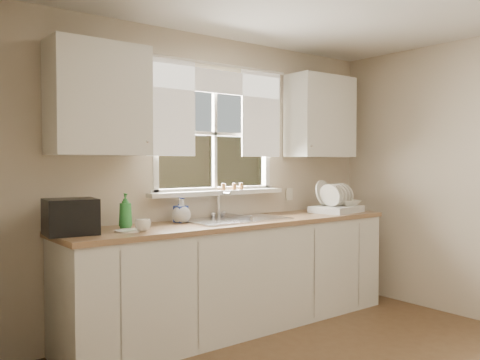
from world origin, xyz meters
TOP-DOWN VIEW (x-y plane):
  - room_walls at (0.00, -0.07)m, footprint 3.62×4.02m
  - window at (0.00, 2.00)m, footprint 1.38×0.16m
  - curtains at (0.00, 1.95)m, footprint 1.50×0.03m
  - base_cabinets at (0.00, 1.68)m, footprint 3.00×0.62m
  - countertop at (0.00, 1.68)m, footprint 3.04×0.65m
  - upper_cabinet_left at (-1.15, 1.82)m, footprint 0.70×0.33m
  - upper_cabinet_right at (1.15, 1.82)m, footprint 0.70×0.33m
  - wall_outlet at (0.88, 1.99)m, footprint 0.08×0.01m
  - sill_jars at (0.15, 1.94)m, footprint 0.24×0.04m
  - backyard at (0.58, 8.42)m, footprint 20.00×10.00m
  - sink at (0.00, 1.71)m, footprint 0.88×0.52m
  - dish_rack at (1.16, 1.63)m, footprint 0.52×0.43m
  - bowl at (1.29, 1.58)m, footprint 0.28×0.28m
  - soap_bottle_a at (-0.97, 1.79)m, footprint 0.12×0.12m
  - soap_bottle_b at (-0.46, 1.84)m, footprint 0.10×0.10m
  - soap_bottle_c at (-0.46, 1.83)m, footprint 0.17×0.17m
  - saucer at (-1.03, 1.61)m, footprint 0.19×0.19m
  - cup at (-0.95, 1.55)m, footprint 0.14×0.14m
  - black_appliance at (-1.40, 1.72)m, footprint 0.36×0.32m

SIDE VIEW (x-z plane):
  - base_cabinets at x=0.00m, z-range 0.00..0.87m
  - sink at x=0.00m, z-range 0.64..1.04m
  - countertop at x=0.00m, z-range 0.87..0.91m
  - saucer at x=-1.03m, z-range 0.91..0.92m
  - cup at x=-0.95m, z-range 0.91..1.00m
  - dish_rack at x=1.16m, z-range 0.83..1.14m
  - bowl at x=1.29m, z-range 0.97..1.03m
  - soap_bottle_c at x=-0.46m, z-range 0.91..1.10m
  - soap_bottle_b at x=-0.46m, z-range 0.91..1.11m
  - black_appliance at x=-1.40m, z-range 0.91..1.15m
  - soap_bottle_a at x=-0.97m, z-range 0.91..1.17m
  - wall_outlet at x=0.88m, z-range 1.02..1.14m
  - sill_jars at x=0.15m, z-range 1.15..1.21m
  - room_walls at x=0.00m, z-range -0.01..2.49m
  - window at x=0.00m, z-range 0.95..2.02m
  - upper_cabinet_left at x=-1.15m, z-range 1.45..2.25m
  - upper_cabinet_right at x=1.15m, z-range 1.45..2.25m
  - curtains at x=0.00m, z-range 1.53..2.34m
  - backyard at x=0.58m, z-range 0.40..6.53m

